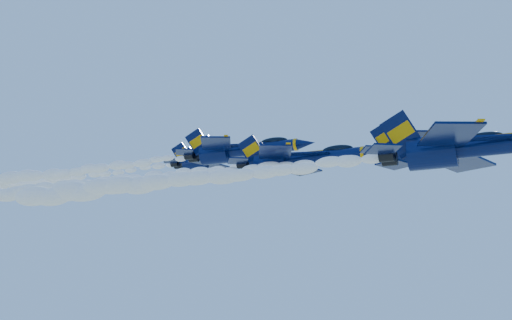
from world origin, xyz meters
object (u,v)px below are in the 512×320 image
(jet_lead, at_px, (478,146))
(jet_second, at_px, (442,147))
(jet_fifth, at_px, (215,160))
(jet_fourth, at_px, (241,150))
(jet_third, at_px, (300,159))

(jet_lead, relative_size, jet_second, 1.17)
(jet_lead, relative_size, jet_fifth, 1.25)
(jet_second, bearing_deg, jet_fourth, 155.55)
(jet_lead, height_order, jet_third, jet_third)
(jet_lead, bearing_deg, jet_fourth, 145.01)
(jet_second, relative_size, jet_third, 0.99)
(jet_third, relative_size, jet_fourth, 0.94)
(jet_lead, distance_m, jet_third, 24.09)
(jet_second, distance_m, jet_third, 16.41)
(jet_lead, distance_m, jet_fifth, 50.48)
(jet_lead, bearing_deg, jet_third, 148.89)
(jet_second, distance_m, jet_fourth, 31.02)
(jet_fifth, bearing_deg, jet_lead, -37.44)
(jet_lead, distance_m, jet_fourth, 39.92)
(jet_third, xyz_separation_m, jet_fifth, (-18.86, 17.74, 6.50))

